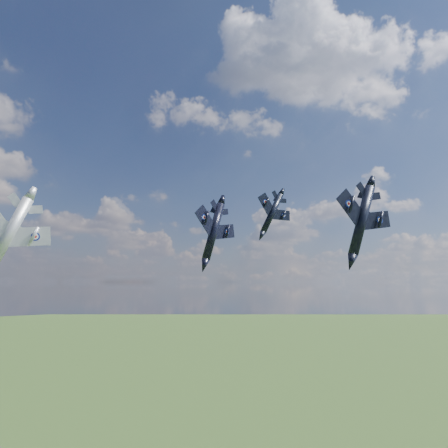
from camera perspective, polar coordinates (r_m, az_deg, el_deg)
jet_lead_navy at (r=78.85m, az=-1.38°, el=-0.95°), size 12.85×16.33×6.69m
jet_right_navy at (r=71.47m, az=17.55°, el=0.48°), size 15.96×18.77×7.06m
jet_high_navy at (r=93.56m, az=6.29°, el=1.43°), size 12.19×15.01×7.03m
jet_left_silver at (r=67.30m, az=-26.38°, el=-1.38°), size 16.11×18.86×7.61m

